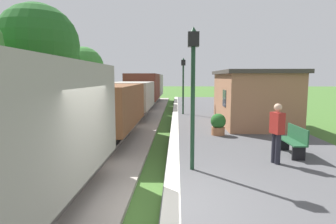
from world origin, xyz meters
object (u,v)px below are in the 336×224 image
(lamp_post_far, at_px, (183,75))
(tree_field_distant, at_px, (83,67))
(tree_field_left, at_px, (57,62))
(potted_planter, at_px, (218,124))
(station_hut, at_px, (252,97))
(bench_near_hut, at_px, (293,140))
(freight_train, at_px, (132,95))
(bench_down_platform, at_px, (229,106))
(person_waiting, at_px, (277,131))
(tree_trackside_far, at_px, (38,45))
(lamp_post_near, at_px, (193,73))

(lamp_post_far, distance_m, tree_field_distant, 15.25)
(lamp_post_far, xyz_separation_m, tree_field_left, (-10.44, 4.83, 1.14))
(potted_planter, bearing_deg, station_hut, 53.77)
(station_hut, xyz_separation_m, bench_near_hut, (-0.24, -6.00, -0.93))
(freight_train, bearing_deg, bench_down_platform, 13.88)
(bench_down_platform, relative_size, person_waiting, 0.88)
(person_waiting, bearing_deg, freight_train, -80.03)
(station_hut, xyz_separation_m, tree_trackside_far, (-12.14, 2.06, 2.94))
(potted_planter, xyz_separation_m, tree_field_distant, (-11.64, 18.13, 3.02))
(bench_down_platform, distance_m, tree_field_distant, 17.25)
(tree_field_distant, bearing_deg, bench_near_hut, -57.40)
(freight_train, height_order, person_waiting, freight_train)
(person_waiting, relative_size, tree_field_left, 0.29)
(person_waiting, relative_size, tree_field_distant, 0.29)
(bench_near_hut, xyz_separation_m, bench_down_platform, (0.00, 10.96, 0.00))
(freight_train, bearing_deg, potted_planter, -53.44)
(lamp_post_near, height_order, lamp_post_far, same)
(lamp_post_far, height_order, tree_field_left, tree_field_left)
(tree_field_left, relative_size, tree_field_distant, 1.00)
(bench_down_platform, bearing_deg, lamp_post_far, -163.54)
(person_waiting, relative_size, lamp_post_far, 0.46)
(station_hut, relative_size, bench_down_platform, 3.87)
(freight_train, bearing_deg, lamp_post_far, 11.29)
(station_hut, height_order, lamp_post_far, lamp_post_far)
(bench_down_platform, xyz_separation_m, lamp_post_far, (-3.25, -0.96, 2.08))
(person_waiting, height_order, tree_field_left, tree_field_left)
(person_waiting, height_order, lamp_post_far, lamp_post_far)
(freight_train, distance_m, tree_trackside_far, 6.26)
(person_waiting, relative_size, tree_trackside_far, 0.24)
(freight_train, xyz_separation_m, station_hut, (6.80, -3.34, 0.07))
(potted_planter, height_order, lamp_post_near, lamp_post_near)
(bench_near_hut, relative_size, lamp_post_near, 0.41)
(lamp_post_near, bearing_deg, person_waiting, 14.27)
(tree_field_distant, bearing_deg, tree_field_left, -91.19)
(station_hut, relative_size, potted_planter, 6.33)
(lamp_post_near, xyz_separation_m, tree_field_left, (-10.44, 16.36, 1.14))
(freight_train, relative_size, lamp_post_near, 8.81)
(tree_trackside_far, bearing_deg, lamp_post_near, -47.96)
(tree_field_distant, bearing_deg, person_waiting, -60.12)
(freight_train, distance_m, tree_field_left, 9.30)
(freight_train, height_order, tree_field_distant, tree_field_distant)
(lamp_post_near, distance_m, lamp_post_far, 11.53)
(potted_planter, xyz_separation_m, lamp_post_near, (-1.34, -4.60, 2.08))
(lamp_post_near, bearing_deg, lamp_post_far, 90.00)
(freight_train, xyz_separation_m, tree_field_left, (-7.13, 5.49, 2.36))
(lamp_post_near, height_order, tree_field_left, tree_field_left)
(potted_planter, bearing_deg, tree_trackside_far, 153.42)
(person_waiting, bearing_deg, lamp_post_far, -96.75)
(bench_near_hut, relative_size, bench_down_platform, 1.00)
(freight_train, relative_size, person_waiting, 19.06)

